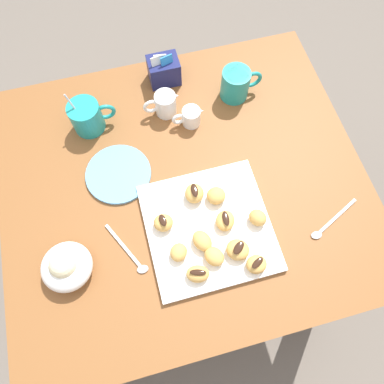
{
  "coord_description": "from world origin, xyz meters",
  "views": [
    {
      "loc": [
        -0.09,
        -0.4,
        1.63
      ],
      "look_at": [
        0.01,
        -0.04,
        0.75
      ],
      "focal_mm": 34.34,
      "sensor_mm": 36.0,
      "label": 1
    }
  ],
  "objects_px": {
    "dining_table": "(185,200)",
    "cream_pitcher_white": "(165,104)",
    "pastry_plate_square": "(208,227)",
    "beignet_8": "(256,264)",
    "beignet_3": "(238,250)",
    "beignet_7": "(203,241)",
    "beignet_10": "(163,223)",
    "beignet_0": "(179,252)",
    "beignet_9": "(214,256)",
    "beignet_4": "(194,193)",
    "ice_cream_bowl": "(66,266)",
    "beignet_1": "(225,221)",
    "saucer_sky_left": "(118,174)",
    "sugar_caddy": "(164,70)",
    "beignet_6": "(216,196)",
    "coffee_mug_teal_left": "(87,116)",
    "beignet_2": "(198,274)",
    "coffee_mug_teal_right": "(236,83)",
    "beignet_5": "(258,218)",
    "chocolate_sauce_pitcher": "(191,116)"
  },
  "relations": [
    {
      "from": "beignet_4",
      "to": "beignet_9",
      "type": "relative_size",
      "value": 1.03
    },
    {
      "from": "beignet_1",
      "to": "beignet_10",
      "type": "relative_size",
      "value": 1.11
    },
    {
      "from": "beignet_1",
      "to": "beignet_5",
      "type": "xyz_separation_m",
      "value": [
        0.08,
        -0.01,
        0.0
      ]
    },
    {
      "from": "chocolate_sauce_pitcher",
      "to": "beignet_3",
      "type": "relative_size",
      "value": 1.65
    },
    {
      "from": "beignet_0",
      "to": "beignet_1",
      "type": "relative_size",
      "value": 0.84
    },
    {
      "from": "beignet_0",
      "to": "beignet_10",
      "type": "relative_size",
      "value": 0.94
    },
    {
      "from": "beignet_7",
      "to": "beignet_10",
      "type": "bearing_deg",
      "value": 139.79
    },
    {
      "from": "beignet_3",
      "to": "beignet_4",
      "type": "xyz_separation_m",
      "value": [
        -0.06,
        0.17,
        0.0
      ]
    },
    {
      "from": "chocolate_sauce_pitcher",
      "to": "beignet_3",
      "type": "height_order",
      "value": "chocolate_sauce_pitcher"
    },
    {
      "from": "cream_pitcher_white",
      "to": "beignet_1",
      "type": "relative_size",
      "value": 1.93
    },
    {
      "from": "beignet_10",
      "to": "beignet_0",
      "type": "bearing_deg",
      "value": -77.19
    },
    {
      "from": "beignet_6",
      "to": "beignet_8",
      "type": "xyz_separation_m",
      "value": [
        0.04,
        -0.19,
        -0.0
      ]
    },
    {
      "from": "ice_cream_bowl",
      "to": "beignet_9",
      "type": "bearing_deg",
      "value": -10.94
    },
    {
      "from": "coffee_mug_teal_right",
      "to": "beignet_5",
      "type": "relative_size",
      "value": 2.63
    },
    {
      "from": "beignet_4",
      "to": "beignet_9",
      "type": "xyz_separation_m",
      "value": [
        0.0,
        -0.17,
        -0.0
      ]
    },
    {
      "from": "beignet_9",
      "to": "beignet_4",
      "type": "bearing_deg",
      "value": 91.21
    },
    {
      "from": "saucer_sky_left",
      "to": "beignet_7",
      "type": "relative_size",
      "value": 3.17
    },
    {
      "from": "beignet_3",
      "to": "beignet_6",
      "type": "distance_m",
      "value": 0.15
    },
    {
      "from": "beignet_7",
      "to": "sugar_caddy",
      "type": "bearing_deg",
      "value": 86.96
    },
    {
      "from": "saucer_sky_left",
      "to": "beignet_3",
      "type": "xyz_separation_m",
      "value": [
        0.24,
        -0.29,
        0.03
      ]
    },
    {
      "from": "beignet_5",
      "to": "beignet_10",
      "type": "distance_m",
      "value": 0.23
    },
    {
      "from": "cream_pitcher_white",
      "to": "beignet_2",
      "type": "xyz_separation_m",
      "value": [
        -0.04,
        -0.49,
        -0.01
      ]
    },
    {
      "from": "beignet_2",
      "to": "beignet_9",
      "type": "height_order",
      "value": "beignet_9"
    },
    {
      "from": "beignet_9",
      "to": "sugar_caddy",
      "type": "bearing_deg",
      "value": 88.81
    },
    {
      "from": "beignet_0",
      "to": "coffee_mug_teal_left",
      "type": "bearing_deg",
      "value": 109.31
    },
    {
      "from": "beignet_1",
      "to": "beignet_4",
      "type": "xyz_separation_m",
      "value": [
        -0.06,
        0.09,
        0.0
      ]
    },
    {
      "from": "coffee_mug_teal_right",
      "to": "beignet_7",
      "type": "relative_size",
      "value": 2.19
    },
    {
      "from": "pastry_plate_square",
      "to": "beignet_8",
      "type": "xyz_separation_m",
      "value": [
        0.08,
        -0.12,
        0.02
      ]
    },
    {
      "from": "beignet_3",
      "to": "beignet_7",
      "type": "xyz_separation_m",
      "value": [
        -0.08,
        0.04,
        0.0
      ]
    },
    {
      "from": "beignet_3",
      "to": "beignet_8",
      "type": "bearing_deg",
      "value": -54.36
    },
    {
      "from": "ice_cream_bowl",
      "to": "beignet_3",
      "type": "height_order",
      "value": "ice_cream_bowl"
    },
    {
      "from": "ice_cream_bowl",
      "to": "beignet_0",
      "type": "distance_m",
      "value": 0.27
    },
    {
      "from": "ice_cream_bowl",
      "to": "sugar_caddy",
      "type": "bearing_deg",
      "value": 54.94
    },
    {
      "from": "beignet_0",
      "to": "beignet_6",
      "type": "xyz_separation_m",
      "value": [
        0.13,
        0.12,
        0.0
      ]
    },
    {
      "from": "beignet_3",
      "to": "sugar_caddy",
      "type": "bearing_deg",
      "value": 94.73
    },
    {
      "from": "beignet_2",
      "to": "beignet_0",
      "type": "bearing_deg",
      "value": 116.74
    },
    {
      "from": "dining_table",
      "to": "cream_pitcher_white",
      "type": "distance_m",
      "value": 0.29
    },
    {
      "from": "dining_table",
      "to": "cream_pitcher_white",
      "type": "bearing_deg",
      "value": 88.75
    },
    {
      "from": "dining_table",
      "to": "beignet_10",
      "type": "xyz_separation_m",
      "value": [
        -0.08,
        -0.11,
        0.16
      ]
    },
    {
      "from": "coffee_mug_teal_left",
      "to": "cream_pitcher_white",
      "type": "distance_m",
      "value": 0.22
    },
    {
      "from": "coffee_mug_teal_left",
      "to": "beignet_2",
      "type": "height_order",
      "value": "coffee_mug_teal_left"
    },
    {
      "from": "beignet_4",
      "to": "beignet_8",
      "type": "relative_size",
      "value": 1.06
    },
    {
      "from": "beignet_9",
      "to": "cream_pitcher_white",
      "type": "bearing_deg",
      "value": 91.58
    },
    {
      "from": "beignet_2",
      "to": "beignet_9",
      "type": "xyz_separation_m",
      "value": [
        0.05,
        0.03,
        0.0
      ]
    },
    {
      "from": "chocolate_sauce_pitcher",
      "to": "beignet_6",
      "type": "height_order",
      "value": "chocolate_sauce_pitcher"
    },
    {
      "from": "chocolate_sauce_pitcher",
      "to": "beignet_0",
      "type": "relative_size",
      "value": 2.01
    },
    {
      "from": "cream_pitcher_white",
      "to": "beignet_4",
      "type": "xyz_separation_m",
      "value": [
        0.01,
        -0.29,
        -0.0
      ]
    },
    {
      "from": "beignet_6",
      "to": "beignet_7",
      "type": "xyz_separation_m",
      "value": [
        -0.06,
        -0.1,
        -0.0
      ]
    },
    {
      "from": "dining_table",
      "to": "coffee_mug_teal_right",
      "type": "height_order",
      "value": "coffee_mug_teal_right"
    },
    {
      "from": "chocolate_sauce_pitcher",
      "to": "beignet_6",
      "type": "relative_size",
      "value": 1.88
    }
  ]
}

